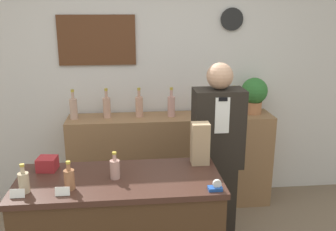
{
  "coord_description": "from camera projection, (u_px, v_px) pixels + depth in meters",
  "views": [
    {
      "loc": [
        -0.21,
        -1.91,
        2.06
      ],
      "look_at": [
        0.1,
        1.1,
        1.18
      ],
      "focal_mm": 40.0,
      "sensor_mm": 36.0,
      "label": 1
    }
  ],
  "objects": [
    {
      "name": "shelf_bottle_3",
      "position": [
        171.0,
        106.0,
        3.8
      ],
      "size": [
        0.08,
        0.08,
        0.3
      ],
      "color": "tan",
      "rests_on": "back_shelf"
    },
    {
      "name": "paper_bag",
      "position": [
        200.0,
        143.0,
        2.77
      ],
      "size": [
        0.13,
        0.11,
        0.32
      ],
      "color": "tan",
      "rests_on": "display_counter"
    },
    {
      "name": "shelf_bottle_2",
      "position": [
        139.0,
        106.0,
        3.78
      ],
      "size": [
        0.08,
        0.08,
        0.3
      ],
      "color": "tan",
      "rests_on": "back_shelf"
    },
    {
      "name": "counter_bottle_2",
      "position": [
        115.0,
        169.0,
        2.54
      ],
      "size": [
        0.07,
        0.07,
        0.19
      ],
      "color": "tan",
      "rests_on": "display_counter"
    },
    {
      "name": "tape_dispenser",
      "position": [
        216.0,
        187.0,
        2.39
      ],
      "size": [
        0.09,
        0.06,
        0.07
      ],
      "color": "#1E4799",
      "rests_on": "display_counter"
    },
    {
      "name": "back_shelf",
      "position": [
        171.0,
        161.0,
        3.97
      ],
      "size": [
        2.11,
        0.39,
        0.99
      ],
      "color": "#8E6642",
      "rests_on": "ground_plane"
    },
    {
      "name": "back_wall",
      "position": [
        150.0,
        76.0,
        3.95
      ],
      "size": [
        5.2,
        0.09,
        2.7
      ],
      "color": "silver",
      "rests_on": "ground_plane"
    },
    {
      "name": "shelf_bottle_1",
      "position": [
        107.0,
        107.0,
        3.75
      ],
      "size": [
        0.08,
        0.08,
        0.3
      ],
      "color": "tan",
      "rests_on": "back_shelf"
    },
    {
      "name": "shelf_bottle_5",
      "position": [
        233.0,
        104.0,
        3.88
      ],
      "size": [
        0.08,
        0.08,
        0.3
      ],
      "color": "tan",
      "rests_on": "back_shelf"
    },
    {
      "name": "counter_bottle_1",
      "position": [
        69.0,
        179.0,
        2.39
      ],
      "size": [
        0.07,
        0.07,
        0.19
      ],
      "color": "#996442",
      "rests_on": "display_counter"
    },
    {
      "name": "shelf_bottle_4",
      "position": [
        203.0,
        105.0,
        3.82
      ],
      "size": [
        0.08,
        0.08,
        0.3
      ],
      "color": "tan",
      "rests_on": "back_shelf"
    },
    {
      "name": "shelf_bottle_0",
      "position": [
        74.0,
        108.0,
        3.7
      ],
      "size": [
        0.08,
        0.08,
        0.3
      ],
      "color": "tan",
      "rests_on": "back_shelf"
    },
    {
      "name": "gift_box",
      "position": [
        47.0,
        164.0,
        2.68
      ],
      "size": [
        0.15,
        0.14,
        0.1
      ],
      "color": "maroon",
      "rests_on": "display_counter"
    },
    {
      "name": "potted_plant",
      "position": [
        254.0,
        93.0,
        3.88
      ],
      "size": [
        0.27,
        0.27,
        0.38
      ],
      "color": "#B27047",
      "rests_on": "back_shelf"
    },
    {
      "name": "shopkeeper",
      "position": [
        217.0,
        159.0,
        3.18
      ],
      "size": [
        0.41,
        0.26,
        1.64
      ],
      "color": "black",
      "rests_on": "ground_plane"
    },
    {
      "name": "counter_bottle_0",
      "position": [
        24.0,
        182.0,
        2.35
      ],
      "size": [
        0.07,
        0.07,
        0.19
      ],
      "color": "tan",
      "rests_on": "display_counter"
    },
    {
      "name": "price_card_right",
      "position": [
        62.0,
        191.0,
        2.32
      ],
      "size": [
        0.09,
        0.02,
        0.06
      ],
      "color": "white",
      "rests_on": "display_counter"
    },
    {
      "name": "price_card_left",
      "position": [
        17.0,
        194.0,
        2.29
      ],
      "size": [
        0.09,
        0.02,
        0.06
      ],
      "color": "white",
      "rests_on": "display_counter"
    }
  ]
}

